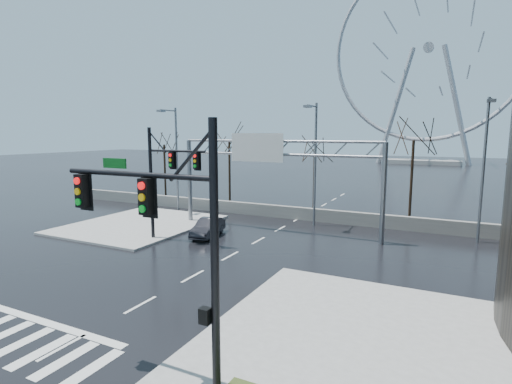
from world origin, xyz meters
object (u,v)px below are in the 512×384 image
Objects in this scene: signal_mast_near at (173,230)px; ferris_wheel at (428,55)px; car at (208,227)px; sign_gantry at (271,165)px; signal_mast_far at (163,173)px.

ferris_wheel is (-0.14, 99.04, 21.26)m from signal_mast_near.
ferris_wheel is 87.75m from car.
sign_gantry is at bearing 106.19° from signal_mast_near.
sign_gantry is 0.32× the size of ferris_wheel.
ferris_wheel is 12.79× the size of car.
signal_mast_far is 0.16× the size of ferris_wheel.
car is at bearing -135.87° from sign_gantry.
ferris_wheel is at bearing 90.08° from signal_mast_near.
signal_mast_near is 18.49m from car.
ferris_wheel reaches higher than sign_gantry.
signal_mast_far is 89.30m from ferris_wheel.
sign_gantry is (-5.52, 19.00, 0.31)m from signal_mast_near.
car is (-3.56, -3.45, -4.53)m from sign_gantry.
ferris_wheel is at bearing 86.16° from sign_gantry.
ferris_wheel is (5.38, 80.04, 20.95)m from sign_gantry.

